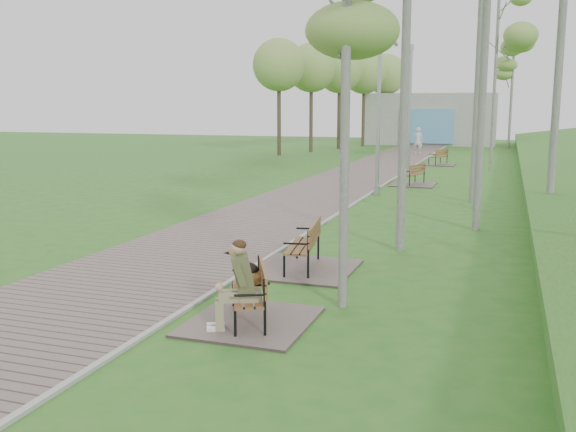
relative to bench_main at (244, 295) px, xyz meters
name	(u,v)px	position (x,y,z in m)	size (l,w,h in m)	color
walkway	(331,187)	(-2.79, 15.08, -0.39)	(3.50, 67.00, 0.04)	#6E5D59
kerb	(377,189)	(-1.04, 15.08, -0.38)	(0.10, 67.00, 0.05)	#999993
building_north	(431,119)	(-2.54, 44.55, 1.59)	(10.00, 5.20, 4.00)	#9E9E99
bench_main	(244,295)	(0.00, 0.00, 0.00)	(1.68, 1.87, 1.47)	#6E5D59
bench_second	(302,259)	(-0.12, 3.12, -0.20)	(1.84, 2.04, 1.13)	#6E5D59
bench_third	(412,180)	(-0.03, 16.99, -0.22)	(1.65, 1.84, 1.02)	#6E5D59
bench_far	(438,161)	(0.01, 26.08, -0.22)	(1.66, 1.84, 1.02)	#6E5D59
lamp_post_second	(378,119)	(-0.80, 13.78, 2.19)	(0.22, 0.22, 5.57)	#999CA1
lamp_post_third	(409,115)	(-0.69, 20.16, 2.22)	(0.22, 0.22, 5.62)	#999CA1
pedestrian_near	(418,141)	(-2.01, 33.33, 0.44)	(0.62, 0.41, 1.70)	silver
birch_far_b	(498,18)	(2.66, 24.09, 6.64)	(2.35, 2.35, 8.97)	silver
birch_distant_b	(513,64)	(3.45, 41.41, 5.55)	(2.41, 2.41, 7.59)	silver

